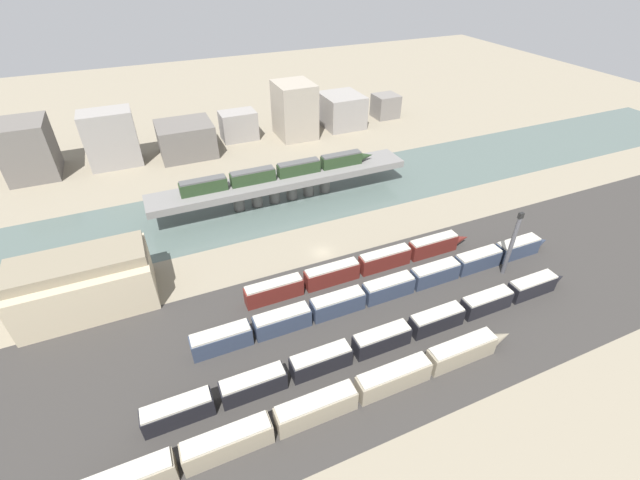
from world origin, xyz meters
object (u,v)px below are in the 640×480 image
at_px(train_yard_near, 325,405).
at_px(signal_tower, 512,244).
at_px(train_on_bridge, 281,171).
at_px(warehouse_building, 84,283).
at_px(train_yard_far, 394,286).
at_px(train_yard_outer, 364,265).
at_px(train_yard_mid, 388,337).

relative_size(train_yard_near, signal_tower, 4.64).
distance_m(train_on_bridge, warehouse_building, 53.61).
height_order(train_yard_far, train_yard_outer, train_yard_outer).
relative_size(train_yard_mid, train_yard_outer, 1.56).
distance_m(train_yard_mid, warehouse_building, 58.00).
bearing_deg(train_yard_outer, train_yard_near, -128.13).
bearing_deg(train_on_bridge, train_yard_outer, -81.46).
xyz_separation_m(train_yard_outer, signal_tower, (27.66, -12.01, 5.50)).
distance_m(warehouse_building, signal_tower, 85.04).
bearing_deg(train_yard_mid, train_on_bridge, 89.94).
bearing_deg(train_yard_near, train_on_bridge, 76.08).
bearing_deg(train_yard_outer, signal_tower, -23.47).
xyz_separation_m(train_on_bridge, train_yard_mid, (-0.06, -55.67, -6.86)).
distance_m(train_yard_far, signal_tower, 26.16).
bearing_deg(train_yard_near, warehouse_building, 128.98).
xyz_separation_m(train_yard_near, warehouse_building, (-32.39, 40.03, 3.39)).
height_order(train_yard_near, signal_tower, signal_tower).
bearing_deg(train_yard_outer, train_yard_mid, -106.03).
relative_size(train_yard_far, warehouse_building, 3.33).
bearing_deg(train_yard_far, train_yard_near, -141.49).
bearing_deg(train_yard_far, train_yard_outer, 106.04).
bearing_deg(train_yard_near, train_yard_outer, 51.87).
height_order(warehouse_building, signal_tower, signal_tower).
height_order(train_yard_near, train_yard_mid, train_yard_near).
height_order(train_yard_mid, warehouse_building, warehouse_building).
height_order(train_yard_near, warehouse_building, warehouse_building).
bearing_deg(signal_tower, train_yard_near, -162.94).
distance_m(train_on_bridge, train_yard_outer, 37.44).
height_order(train_on_bridge, train_yard_near, train_on_bridge).
height_order(train_yard_near, train_yard_far, train_yard_near).
relative_size(train_yard_mid, signal_tower, 5.50).
relative_size(train_yard_outer, warehouse_building, 2.19).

